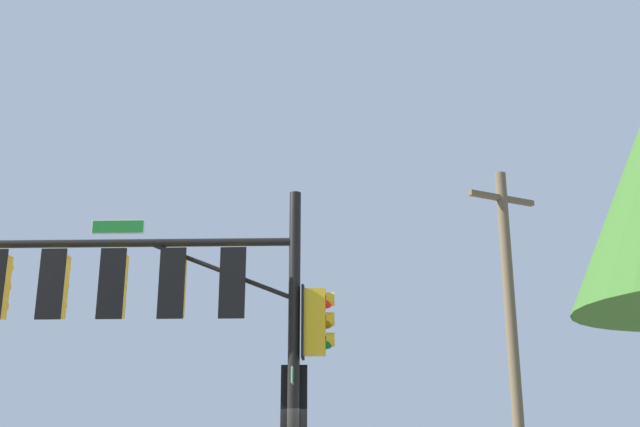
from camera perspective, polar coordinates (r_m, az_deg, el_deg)
signal_pole_assembly at (r=13.24m, az=-10.06°, el=-7.46°), size 6.31×1.56×6.20m
utility_pole at (r=17.07m, az=14.22°, el=-9.06°), size 1.73×0.74×7.90m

